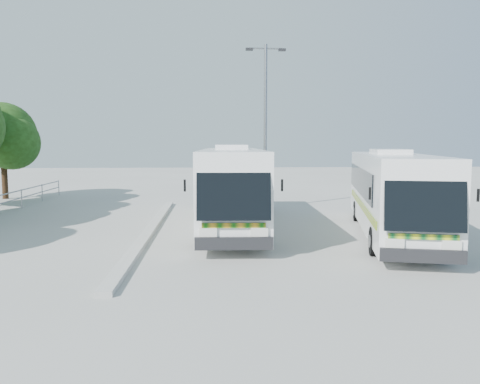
{
  "coord_description": "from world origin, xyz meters",
  "views": [
    {
      "loc": [
        0.16,
        -16.24,
        3.43
      ],
      "look_at": [
        1.23,
        2.43,
        1.47
      ],
      "focal_mm": 35.0,
      "sensor_mm": 36.0,
      "label": 1
    }
  ],
  "objects": [
    {
      "name": "ground",
      "position": [
        0.0,
        0.0,
        0.0
      ],
      "size": [
        100.0,
        100.0,
        0.0
      ],
      "primitive_type": "plane",
      "color": "#ACACA6",
      "rests_on": "ground"
    },
    {
      "name": "kerb_divider",
      "position": [
        -2.3,
        2.0,
        0.07
      ],
      "size": [
        0.4,
        16.0,
        0.15
      ],
      "primitive_type": "cube",
      "color": "#B2B2AD",
      "rests_on": "ground"
    },
    {
      "name": "tree_far_e",
      "position": [
        -12.63,
        13.3,
        3.89
      ],
      "size": [
        4.54,
        4.28,
        5.92
      ],
      "color": "#382314",
      "rests_on": "ground"
    },
    {
      "name": "coach_main",
      "position": [
        0.91,
        2.76,
        1.74
      ],
      "size": [
        2.71,
        11.5,
        3.17
      ],
      "rotation": [
        0.0,
        0.0,
        -0.03
      ],
      "color": "white",
      "rests_on": "ground"
    },
    {
      "name": "coach_adjacent",
      "position": [
        6.8,
        0.67,
        1.65
      ],
      "size": [
        4.5,
        11.08,
        3.02
      ],
      "rotation": [
        0.0,
        0.0,
        -0.22
      ],
      "color": "white",
      "rests_on": "ground"
    },
    {
      "name": "lamppost",
      "position": [
        2.88,
        8.16,
        4.67
      ],
      "size": [
        2.07,
        0.25,
        8.46
      ],
      "rotation": [
        0.0,
        0.0,
        0.03
      ],
      "color": "gray",
      "rests_on": "ground"
    }
  ]
}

